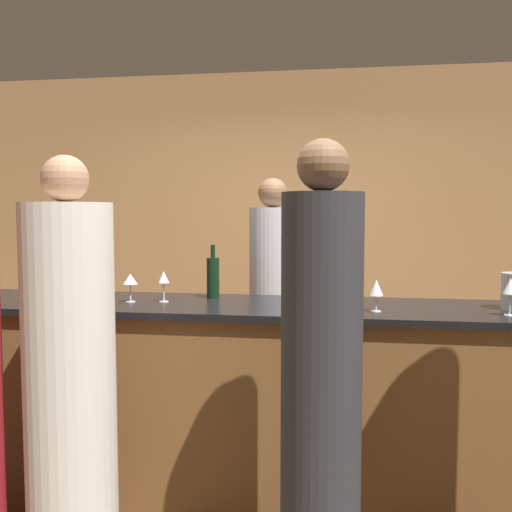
{
  "coord_description": "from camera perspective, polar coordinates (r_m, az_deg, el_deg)",
  "views": [
    {
      "loc": [
        0.48,
        -2.98,
        1.58
      ],
      "look_at": [
        0.0,
        0.1,
        1.34
      ],
      "focal_mm": 40.0,
      "sensor_mm": 36.0,
      "label": 1
    }
  ],
  "objects": [
    {
      "name": "ground_plane",
      "position": [
        3.41,
        -0.34,
        -23.26
      ],
      "size": [
        14.0,
        14.0,
        0.0
      ],
      "primitive_type": "plane",
      "color": "#4C3823"
    },
    {
      "name": "back_wall",
      "position": [
        5.04,
        3.34,
        2.29
      ],
      "size": [
        8.0,
        0.06,
        2.8
      ],
      "color": "#A37547",
      "rests_on": "ground_plane"
    },
    {
      "name": "bar_counter",
      "position": [
        3.19,
        -0.35,
        -14.51
      ],
      "size": [
        3.5,
        0.7,
        1.09
      ],
      "color": "brown",
      "rests_on": "ground_plane"
    },
    {
      "name": "bartender",
      "position": [
        3.87,
        1.65,
        -6.56
      ],
      "size": [
        0.31,
        0.31,
        1.81
      ],
      "rotation": [
        0.0,
        0.0,
        3.14
      ],
      "color": "#B2B2B7",
      "rests_on": "ground_plane"
    },
    {
      "name": "guest_0",
      "position": [
        2.29,
        6.52,
        -13.63
      ],
      "size": [
        0.32,
        0.32,
        1.86
      ],
      "color": "#2D2D33",
      "rests_on": "ground_plane"
    },
    {
      "name": "guest_2",
      "position": [
        2.66,
        -18.09,
        -12.02
      ],
      "size": [
        0.39,
        0.39,
        1.82
      ],
      "color": "silver",
      "rests_on": "ground_plane"
    },
    {
      "name": "wine_bottle_0",
      "position": [
        3.26,
        -4.32,
        -2.09
      ],
      "size": [
        0.07,
        0.07,
        0.31
      ],
      "color": "black",
      "rests_on": "bar_counter"
    },
    {
      "name": "wine_glass_0",
      "position": [
        2.92,
        6.36,
        -3.02
      ],
      "size": [
        0.07,
        0.07,
        0.15
      ],
      "color": "silver",
      "rests_on": "bar_counter"
    },
    {
      "name": "wine_glass_1",
      "position": [
        2.94,
        24.1,
        -2.87
      ],
      "size": [
        0.07,
        0.07,
        0.18
      ],
      "color": "silver",
      "rests_on": "bar_counter"
    },
    {
      "name": "wine_glass_2",
      "position": [
        3.18,
        -12.46,
        -2.35
      ],
      "size": [
        0.08,
        0.08,
        0.16
      ],
      "color": "silver",
      "rests_on": "bar_counter"
    },
    {
      "name": "wine_glass_3",
      "position": [
        3.14,
        -9.22,
        -2.24
      ],
      "size": [
        0.06,
        0.06,
        0.17
      ],
      "color": "silver",
      "rests_on": "bar_counter"
    },
    {
      "name": "wine_glass_4",
      "position": [
        2.86,
        11.94,
        -3.19
      ],
      "size": [
        0.07,
        0.07,
        0.16
      ],
      "color": "silver",
      "rests_on": "bar_counter"
    }
  ]
}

